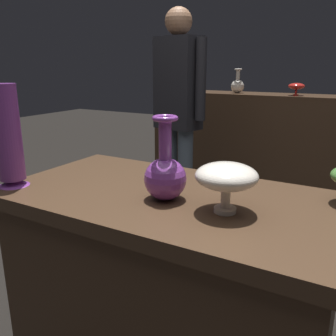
{
  "coord_description": "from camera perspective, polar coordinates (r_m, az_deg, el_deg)",
  "views": [
    {
      "loc": [
        0.57,
        -1.02,
        1.23
      ],
      "look_at": [
        0.01,
        -0.03,
        0.9
      ],
      "focal_mm": 38.32,
      "sensor_mm": 36.0,
      "label": 1
    }
  ],
  "objects": [
    {
      "name": "display_plinth",
      "position": [
        1.43,
        0.38,
        -19.18
      ],
      "size": [
        1.2,
        0.64,
        0.8
      ],
      "color": "#422D1E",
      "rests_on": "ground_plane"
    },
    {
      "name": "back_display_shelf",
      "position": [
        3.35,
        19.08,
        2.44
      ],
      "size": [
        2.6,
        0.4,
        0.99
      ],
      "color": "#422D1E",
      "rests_on": "ground_plane"
    },
    {
      "name": "vase_centerpiece",
      "position": [
        1.17,
        -0.44,
        -0.96
      ],
      "size": [
        0.14,
        0.14,
        0.28
      ],
      "color": "#7A388E",
      "rests_on": "display_plinth"
    },
    {
      "name": "vase_tall_behind",
      "position": [
        1.4,
        -24.07,
        4.41
      ],
      "size": [
        0.11,
        0.11,
        0.37
      ],
      "color": "#7A388E",
      "rests_on": "display_plinth"
    },
    {
      "name": "vase_right_accent",
      "position": [
        1.07,
        9.29,
        -1.47
      ],
      "size": [
        0.19,
        0.19,
        0.15
      ],
      "color": "silver",
      "rests_on": "display_plinth"
    },
    {
      "name": "shelf_vase_far_left",
      "position": [
        3.63,
        3.35,
        14.31
      ],
      "size": [
        0.09,
        0.09,
        0.28
      ],
      "color": "silver",
      "rests_on": "back_display_shelf"
    },
    {
      "name": "shelf_vase_left",
      "position": [
        3.38,
        10.99,
        12.82
      ],
      "size": [
        0.12,
        0.12,
        0.21
      ],
      "color": "silver",
      "rests_on": "back_display_shelf"
    },
    {
      "name": "shelf_vase_center",
      "position": [
        3.2,
        19.76,
        12.11
      ],
      "size": [
        0.13,
        0.13,
        0.1
      ],
      "color": "red",
      "rests_on": "back_display_shelf"
    },
    {
      "name": "visitor_near_left",
      "position": [
        2.58,
        1.59,
        9.65
      ],
      "size": [
        0.46,
        0.25,
        1.61
      ],
      "rotation": [
        0.0,
        0.0,
        2.9
      ],
      "color": "slate",
      "rests_on": "ground_plane"
    }
  ]
}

